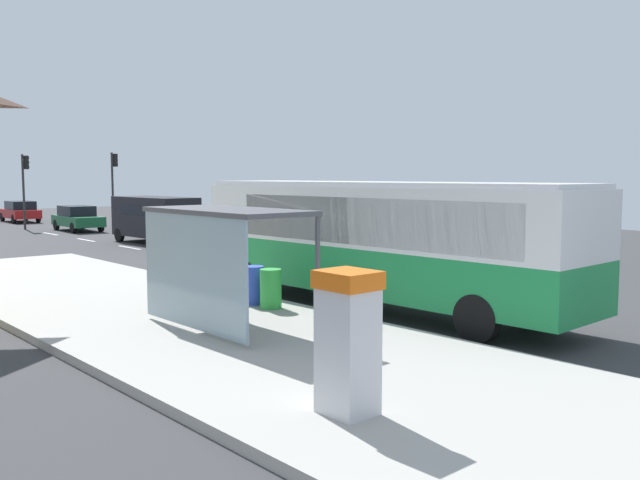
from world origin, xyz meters
The scene contains 20 objects.
ground_plane centered at (0.00, 14.00, -0.02)m, with size 56.00×92.00×0.04m, color #38383A.
sidewalk_platform centered at (-6.40, 2.00, 0.09)m, with size 6.20×30.00×0.18m, color #ADAAA3.
lane_stripe_seg_1 centered at (0.25, -1.00, 0.01)m, with size 0.16×2.20×0.01m, color silver.
lane_stripe_seg_2 centered at (0.25, 4.00, 0.01)m, with size 0.16×2.20×0.01m, color silver.
lane_stripe_seg_3 centered at (0.25, 9.00, 0.01)m, with size 0.16×2.20×0.01m, color silver.
lane_stripe_seg_4 centered at (0.25, 14.00, 0.01)m, with size 0.16×2.20×0.01m, color silver.
lane_stripe_seg_5 centered at (0.25, 19.00, 0.01)m, with size 0.16×2.20×0.01m, color silver.
lane_stripe_seg_6 centered at (0.25, 24.00, 0.01)m, with size 0.16×2.20×0.01m, color silver.
lane_stripe_seg_7 centered at (0.25, 29.00, 0.01)m, with size 0.16×2.20×0.01m, color silver.
bus centered at (-1.71, 1.21, 1.84)m, with size 2.81×11.07×3.21m.
white_van centered at (2.20, 20.14, 1.34)m, with size 2.21×5.28×2.30m.
sedan_near centered at (2.30, 30.10, 0.79)m, with size 2.00×4.48×1.52m.
sedan_far centered at (2.30, 40.51, 0.79)m, with size 2.01×4.48×1.52m.
ticket_machine centered at (-7.87, -4.13, 1.17)m, with size 0.66×0.76×1.94m.
recycling_bin_green centered at (-4.20, 2.36, 0.66)m, with size 0.52×0.52×0.95m, color green.
recycling_bin_blue centered at (-4.20, 3.06, 0.66)m, with size 0.52×0.52×0.95m, color blue.
recycling_bin_yellow centered at (-4.20, 3.76, 0.66)m, with size 0.52×0.52×0.95m, color yellow.
traffic_light_near_side centered at (5.50, 31.86, 3.23)m, with size 0.49×0.28×4.84m.
traffic_light_median centered at (0.40, 33.46, 3.12)m, with size 0.49×0.28×4.66m.
bus_shelter centered at (-6.41, 1.35, 2.10)m, with size 1.80×4.00×2.50m.
Camera 1 is at (-14.07, -10.58, 3.38)m, focal length 38.36 mm.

